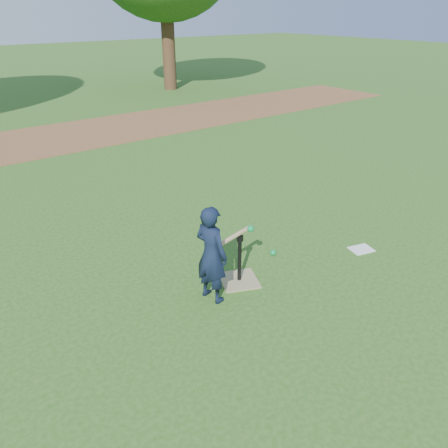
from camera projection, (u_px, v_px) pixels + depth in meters
ground at (227, 272)px, 5.44m from camera, size 80.00×80.00×0.00m
dirt_strip at (40, 141)px, 10.76m from camera, size 24.00×3.00×0.01m
child at (211, 254)px, 4.71m from camera, size 0.35×0.46×1.13m
wiffle_ball_ground at (273, 253)px, 5.79m from camera, size 0.08×0.08×0.08m
clipboard at (361, 249)px, 5.94m from camera, size 0.35×0.30×0.01m
batting_tee at (239, 273)px, 5.21m from camera, size 0.57×0.57×0.61m
swing_action at (235, 236)px, 4.88m from camera, size 0.63×0.18×0.13m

